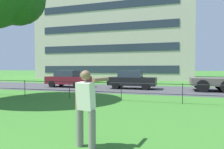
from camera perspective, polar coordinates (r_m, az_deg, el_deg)
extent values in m
cube|color=#424247|center=(16.69, 7.83, -4.17)|extent=(80.00, 7.02, 0.01)
cylinder|color=#232328|center=(13.34, -23.89, -3.65)|extent=(0.04, 0.04, 1.00)
cylinder|color=#232328|center=(11.60, -12.23, -4.33)|extent=(0.04, 0.04, 1.00)
cylinder|color=#232328|center=(10.49, 2.69, -4.94)|extent=(0.04, 0.04, 1.00)
cylinder|color=#232328|center=(10.22, 19.72, -5.23)|extent=(0.04, 0.04, 1.00)
cylinder|color=#232328|center=(10.50, 2.69, -5.21)|extent=(30.67, 0.03, 0.03)
cylinder|color=#232328|center=(10.45, 2.69, -2.49)|extent=(30.67, 0.03, 0.03)
cylinder|color=slate|center=(4.57, -9.30, -14.91)|extent=(0.16, 0.16, 0.83)
cylinder|color=slate|center=(4.40, -5.80, -15.57)|extent=(0.16, 0.16, 0.83)
cube|color=silver|center=(4.33, -7.62, -6.19)|extent=(0.40, 0.34, 0.61)
sphere|color=brown|center=(4.29, -7.65, -0.26)|extent=(0.22, 0.22, 0.22)
cylinder|color=brown|center=(4.45, -3.25, -1.49)|extent=(0.20, 0.63, 0.09)
cylinder|color=brown|center=(4.46, -10.02, -6.13)|extent=(0.09, 0.09, 0.62)
cube|color=maroon|center=(18.72, -12.47, -1.60)|extent=(4.01, 1.73, 0.68)
cube|color=#2D3847|center=(18.76, -12.89, 0.30)|extent=(1.91, 1.54, 0.56)
cylinder|color=black|center=(18.89, -7.98, -2.58)|extent=(0.60, 0.21, 0.60)
cylinder|color=black|center=(17.44, -10.21, -2.95)|extent=(0.60, 0.21, 0.60)
cylinder|color=black|center=(20.06, -14.43, -2.36)|extent=(0.60, 0.21, 0.60)
cylinder|color=black|center=(18.70, -17.00, -2.68)|extent=(0.60, 0.21, 0.60)
cube|color=black|center=(16.84, 5.85, -1.94)|extent=(4.03, 1.77, 0.68)
cube|color=#2D3847|center=(16.84, 5.36, 0.18)|extent=(1.93, 1.56, 0.56)
cylinder|color=black|center=(17.46, 10.38, -2.95)|extent=(0.60, 0.21, 0.60)
cylinder|color=black|center=(15.86, 9.66, -3.41)|extent=(0.60, 0.21, 0.60)
cylinder|color=black|center=(17.93, 2.48, -2.79)|extent=(0.60, 0.21, 0.60)
cylinder|color=black|center=(16.38, 1.02, -3.23)|extent=(0.60, 0.21, 0.60)
cylinder|color=black|center=(18.03, 28.91, -2.51)|extent=(0.91, 0.33, 0.90)
cylinder|color=black|center=(17.80, 23.97, -2.49)|extent=(0.91, 0.33, 0.90)
cylinder|color=black|center=(15.71, 24.77, -3.05)|extent=(0.91, 0.33, 0.90)
cube|color=beige|center=(36.83, 1.50, 13.84)|extent=(24.92, 13.54, 18.87)
cube|color=#283342|center=(29.49, -1.91, 1.47)|extent=(20.93, 0.06, 1.10)
cube|color=#283342|center=(29.65, -1.91, 7.56)|extent=(20.93, 0.06, 1.10)
cube|color=#283342|center=(30.13, -1.92, 13.52)|extent=(20.93, 0.06, 1.10)
cube|color=#283342|center=(30.92, -1.93, 19.23)|extent=(20.93, 0.06, 1.10)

